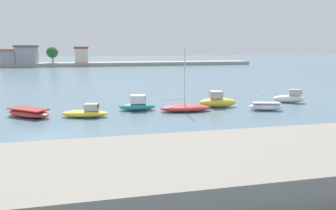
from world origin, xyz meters
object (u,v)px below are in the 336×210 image
(moored_boat_2, at_px, (86,113))
(moored_boat_7, at_px, (290,98))
(moored_boat_3, at_px, (137,105))
(moored_boat_5, at_px, (217,101))
(moored_boat_4, at_px, (185,108))
(moored_boat_6, at_px, (266,106))
(moored_boat_1, at_px, (29,113))
(mooring_buoy_0, at_px, (263,94))

(moored_boat_2, distance_m, moored_boat_7, 24.36)
(moored_boat_3, bearing_deg, moored_boat_5, 6.01)
(moored_boat_4, distance_m, moored_boat_6, 8.84)
(moored_boat_1, xyz_separation_m, moored_boat_5, (19.98, 0.74, 0.26))
(moored_boat_3, distance_m, moored_boat_6, 14.01)
(moored_boat_2, xyz_separation_m, moored_boat_5, (14.45, 1.98, 0.23))
(moored_boat_1, distance_m, moored_boat_6, 24.62)
(moored_boat_1, bearing_deg, moored_boat_3, 40.77)
(moored_boat_7, bearing_deg, moored_boat_4, -154.81)
(moored_boat_1, height_order, moored_boat_7, moored_boat_7)
(moored_boat_6, bearing_deg, moored_boat_1, -170.65)
(moored_boat_2, xyz_separation_m, moored_boat_4, (10.26, 0.51, -0.04))
(moored_boat_1, relative_size, moored_boat_6, 1.35)
(moored_boat_3, relative_size, moored_boat_7, 1.02)
(moored_boat_7, bearing_deg, moored_boat_1, -161.04)
(moored_boat_4, distance_m, moored_boat_7, 14.12)
(moored_boat_2, bearing_deg, moored_boat_6, 8.72)
(moored_boat_7, relative_size, mooring_buoy_0, 16.80)
(moored_boat_3, distance_m, moored_boat_5, 9.15)
(moored_boat_3, relative_size, mooring_buoy_0, 17.05)
(moored_boat_3, relative_size, moored_boat_5, 0.93)
(moored_boat_1, bearing_deg, moored_boat_7, 38.92)
(moored_boat_6, bearing_deg, moored_boat_3, -177.88)
(moored_boat_4, relative_size, moored_boat_7, 1.67)
(mooring_buoy_0, bearing_deg, moored_boat_4, -149.23)
(moored_boat_1, xyz_separation_m, mooring_buoy_0, (29.62, 7.51, -0.29))
(moored_boat_4, bearing_deg, mooring_buoy_0, 35.56)
(moored_boat_3, bearing_deg, moored_boat_2, -150.95)
(moored_boat_4, xyz_separation_m, moored_boat_6, (8.76, -1.22, 0.02))
(moored_boat_1, relative_size, mooring_buoy_0, 21.82)
(moored_boat_6, xyz_separation_m, mooring_buoy_0, (5.07, 9.46, -0.30))
(moored_boat_7, bearing_deg, moored_boat_5, -159.40)
(moored_boat_2, bearing_deg, moored_boat_1, 178.27)
(moored_boat_2, xyz_separation_m, moored_boat_6, (19.02, -0.72, -0.03))
(moored_boat_6, distance_m, mooring_buoy_0, 10.74)
(moored_boat_7, bearing_deg, moored_boat_3, -162.11)
(moored_boat_1, bearing_deg, moored_boat_5, 38.11)
(moored_boat_2, height_order, moored_boat_4, moored_boat_4)
(moored_boat_6, bearing_deg, moored_boat_2, -168.26)
(moored_boat_5, bearing_deg, moored_boat_1, -171.74)
(moored_boat_3, height_order, moored_boat_4, moored_boat_4)
(moored_boat_3, bearing_deg, moored_boat_7, 8.91)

